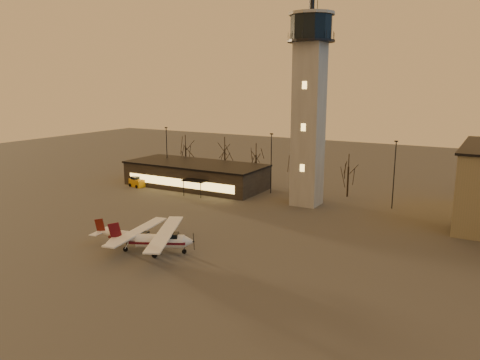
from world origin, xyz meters
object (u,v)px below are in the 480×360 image
(cessna_front, at_px, (135,239))
(service_cart, at_px, (137,183))
(control_tower, at_px, (309,97))
(terminal, at_px, (196,175))
(cessna_rear, at_px, (162,243))

(cessna_front, relative_size, service_cart, 3.50)
(control_tower, relative_size, service_cart, 10.18)
(terminal, relative_size, cessna_rear, 2.13)
(terminal, xyz_separation_m, cessna_rear, (16.12, -29.56, -0.97))
(cessna_front, bearing_deg, service_cart, 121.54)
(terminal, relative_size, cessna_front, 2.27)
(cessna_rear, height_order, service_cart, cessna_rear)
(control_tower, bearing_deg, terminal, 174.85)
(control_tower, distance_m, terminal, 26.24)
(cessna_front, height_order, service_cart, cessna_front)
(service_cart, bearing_deg, control_tower, 19.06)
(control_tower, xyz_separation_m, cessna_rear, (-5.87, -27.58, -15.14))
(terminal, bearing_deg, control_tower, -5.15)
(cessna_front, distance_m, service_cart, 32.66)
(control_tower, distance_m, cessna_rear, 32.01)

